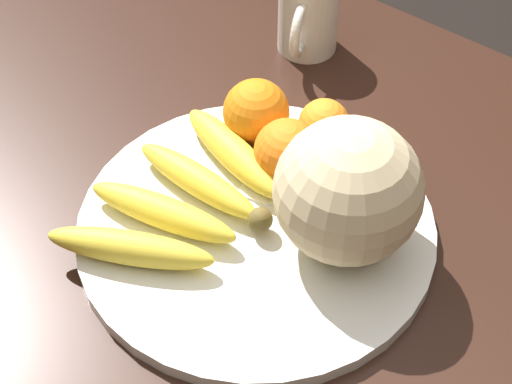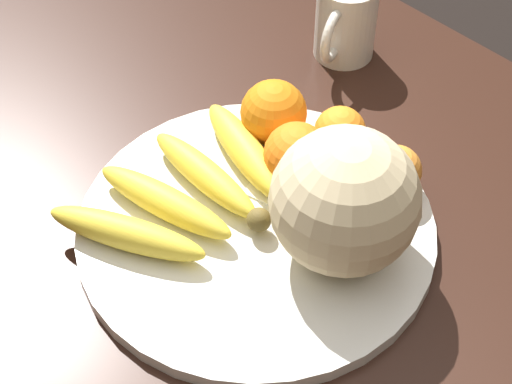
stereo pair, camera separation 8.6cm
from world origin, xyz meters
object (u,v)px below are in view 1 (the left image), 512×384
(ceramic_mug, at_px, (308,15))
(melon, at_px, (348,191))
(orange_mid_center, at_px, (385,157))
(kitchen_table, at_px, (285,337))
(fruit_bowl, at_px, (256,228))
(produce_tag, at_px, (272,195))
(orange_front_right, at_px, (324,124))
(orange_front_left, at_px, (256,112))
(banana_bunch, at_px, (200,184))
(orange_back_left, at_px, (287,151))

(ceramic_mug, bearing_deg, melon, -48.37)
(melon, xyz_separation_m, orange_mid_center, (-0.02, 0.11, -0.05))
(ceramic_mug, bearing_deg, orange_mid_center, -35.53)
(kitchen_table, distance_m, fruit_bowl, 0.13)
(kitchen_table, height_order, produce_tag, produce_tag)
(melon, bearing_deg, orange_front_right, 132.91)
(orange_front_right, bearing_deg, ceramic_mug, 130.69)
(melon, bearing_deg, kitchen_table, -103.09)
(kitchen_table, relative_size, orange_mid_center, 27.35)
(orange_front_left, xyz_separation_m, orange_front_right, (0.07, 0.04, -0.01))
(kitchen_table, xyz_separation_m, orange_mid_center, (0.00, 0.18, 0.14))
(banana_bunch, bearing_deg, melon, -162.97)
(orange_front_left, bearing_deg, orange_front_right, 29.32)
(melon, relative_size, orange_front_right, 2.54)
(orange_mid_center, xyz_separation_m, ceramic_mug, (-0.21, 0.15, 0.01))
(kitchen_table, xyz_separation_m, banana_bunch, (-0.14, 0.03, 0.13))
(fruit_bowl, bearing_deg, orange_back_left, 103.06)
(banana_bunch, distance_m, orange_mid_center, 0.20)
(kitchen_table, height_order, orange_front_right, orange_front_right)
(melon, height_order, produce_tag, melon)
(melon, xyz_separation_m, orange_front_left, (-0.17, 0.07, -0.04))
(orange_front_right, distance_m, orange_back_left, 0.07)
(banana_bunch, distance_m, orange_front_right, 0.16)
(produce_tag, relative_size, ceramic_mug, 0.68)
(orange_mid_center, bearing_deg, orange_front_left, -165.89)
(fruit_bowl, height_order, ceramic_mug, ceramic_mug)
(orange_front_right, xyz_separation_m, ceramic_mug, (-0.13, 0.15, 0.01))
(fruit_bowl, distance_m, orange_front_left, 0.14)
(kitchen_table, distance_m, orange_front_left, 0.25)
(fruit_bowl, distance_m, melon, 0.12)
(ceramic_mug, bearing_deg, orange_front_left, -71.85)
(melon, xyz_separation_m, banana_bunch, (-0.16, -0.04, -0.06))
(banana_bunch, relative_size, produce_tag, 4.30)
(kitchen_table, xyz_separation_m, orange_back_left, (-0.09, 0.11, 0.15))
(orange_mid_center, xyz_separation_m, orange_back_left, (-0.09, -0.07, 0.01))
(orange_mid_center, bearing_deg, ceramic_mug, 144.47)
(orange_front_left, bearing_deg, orange_back_left, -23.74)
(orange_front_left, distance_m, produce_tag, 0.10)
(orange_front_right, xyz_separation_m, orange_mid_center, (0.08, -0.00, -0.00))
(produce_tag, bearing_deg, ceramic_mug, 102.49)
(fruit_bowl, bearing_deg, orange_front_left, 127.59)
(kitchen_table, xyz_separation_m, orange_front_left, (-0.15, 0.14, 0.15))
(kitchen_table, bearing_deg, ceramic_mug, 122.66)
(banana_bunch, height_order, orange_back_left, orange_back_left)
(banana_bunch, height_order, orange_front_left, orange_front_left)
(kitchen_table, bearing_deg, melon, 76.91)
(banana_bunch, relative_size, orange_mid_center, 5.92)
(orange_back_left, bearing_deg, fruit_bowl, -76.94)
(orange_mid_center, relative_size, ceramic_mug, 0.49)
(orange_front_right, relative_size, orange_mid_center, 1.04)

